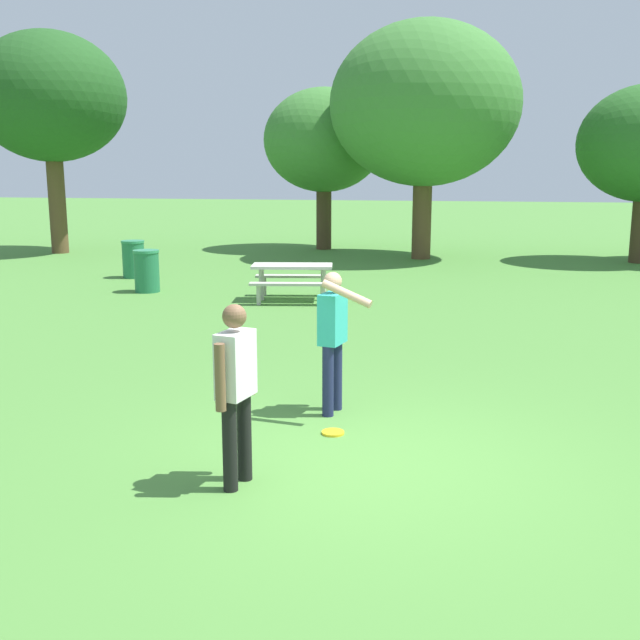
% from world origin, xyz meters
% --- Properties ---
extents(ground_plane, '(120.00, 120.00, 0.00)m').
position_xyz_m(ground_plane, '(0.00, 0.00, 0.00)').
color(ground_plane, '#4C8438').
extents(person_thrower, '(0.65, 0.71, 1.64)m').
position_xyz_m(person_thrower, '(-0.62, 1.41, 0.96)').
color(person_thrower, '#1E234C').
rests_on(person_thrower, ground).
extents(person_catcher, '(0.29, 0.60, 1.64)m').
position_xyz_m(person_catcher, '(-1.09, -0.74, 0.94)').
color(person_catcher, black).
rests_on(person_catcher, ground).
extents(frisbee, '(0.24, 0.24, 0.03)m').
position_xyz_m(frisbee, '(-0.50, 0.71, 0.01)').
color(frisbee, yellow).
rests_on(frisbee, ground).
extents(picnic_table_near, '(1.91, 1.69, 0.77)m').
position_xyz_m(picnic_table_near, '(-2.84, 8.65, 0.56)').
color(picnic_table_near, beige).
rests_on(picnic_table_near, ground).
extents(trash_can_beside_table, '(0.59, 0.59, 0.96)m').
position_xyz_m(trash_can_beside_table, '(-6.35, 9.09, 0.48)').
color(trash_can_beside_table, '#237047').
rests_on(trash_can_beside_table, ground).
extents(trash_can_further_along, '(0.59, 0.59, 0.96)m').
position_xyz_m(trash_can_further_along, '(-7.65, 11.16, 0.48)').
color(trash_can_further_along, '#237047').
rests_on(trash_can_further_along, ground).
extents(tree_tall_left, '(4.84, 4.84, 7.09)m').
position_xyz_m(tree_tall_left, '(-12.59, 16.08, 5.00)').
color(tree_tall_left, brown).
rests_on(tree_tall_left, ground).
extents(tree_broad_center, '(4.12, 4.12, 5.47)m').
position_xyz_m(tree_broad_center, '(-4.17, 19.01, 3.69)').
color(tree_broad_center, '#4C3823').
rests_on(tree_broad_center, ground).
extents(tree_far_right, '(5.75, 5.75, 7.12)m').
position_xyz_m(tree_far_right, '(-0.65, 16.83, 4.65)').
color(tree_far_right, brown).
rests_on(tree_far_right, ground).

